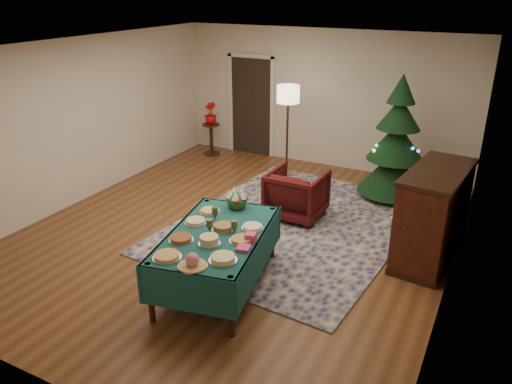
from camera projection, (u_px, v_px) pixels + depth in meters
The scene contains 26 objects.
room_shell at pixel (236, 147), 7.01m from camera, with size 7.00×7.00×7.00m.
doorway at pixel (251, 104), 10.64m from camera, with size 1.08×0.04×2.16m.
rug at pixel (293, 224), 7.76m from camera, with size 3.20×4.20×0.02m, color #131A4A.
buffet_table at pixel (217, 244), 5.97m from camera, with size 1.46×2.08×0.74m.
platter_0 at pixel (167, 256), 5.37m from camera, with size 0.32×0.32×0.05m.
platter_1 at pixel (192, 261), 5.19m from camera, with size 0.32×0.32×0.16m.
platter_2 at pixel (223, 258), 5.31m from camera, with size 0.31×0.31×0.06m.
platter_3 at pixel (181, 239), 5.73m from camera, with size 0.29×0.29×0.05m.
platter_4 at pixel (209, 240), 5.64m from camera, with size 0.25×0.25×0.10m.
platter_5 at pixel (242, 240), 5.72m from camera, with size 0.29×0.29×0.04m.
platter_6 at pixel (196, 222), 6.14m from camera, with size 0.28×0.28×0.05m.
platter_7 at pixel (223, 227), 5.97m from camera, with size 0.28×0.28×0.07m.
platter_8 at pixel (252, 227), 6.02m from camera, with size 0.27×0.27×0.04m.
platter_9 at pixel (210, 211), 6.44m from camera, with size 0.28×0.28×0.04m.
goblet_0 at pixel (215, 213), 6.21m from camera, with size 0.08×0.08×0.17m.
goblet_1 at pixel (234, 227), 5.86m from camera, with size 0.08×0.08×0.17m.
goblet_2 at pixel (210, 226), 5.89m from camera, with size 0.08×0.08×0.17m.
napkin_stack at pixel (243, 248), 5.53m from camera, with size 0.15×0.15×0.04m, color #D63B71.
gift_box at pixel (251, 237), 5.71m from camera, with size 0.12×0.12×0.10m, color #E53F74.
centerpiece at pixel (237, 199), 6.51m from camera, with size 0.27×0.27×0.31m.
armchair at pixel (297, 192), 7.88m from camera, with size 0.83×0.78×0.86m, color #3D0D0D.
floor_lamp at pixel (288, 100), 9.24m from camera, with size 0.42×0.42×1.74m.
side_table at pixel (211, 140), 10.86m from camera, with size 0.38×0.38×0.68m.
potted_plant at pixel (211, 118), 10.67m from camera, with size 0.26×0.46×0.26m, color #B60D0D.
christmas_tree at pixel (396, 144), 8.43m from camera, with size 1.50×1.50×2.14m.
piano at pixel (432, 216), 6.60m from camera, with size 0.86×1.55×1.28m.
Camera 1 is at (3.32, -5.84, 3.48)m, focal length 35.00 mm.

